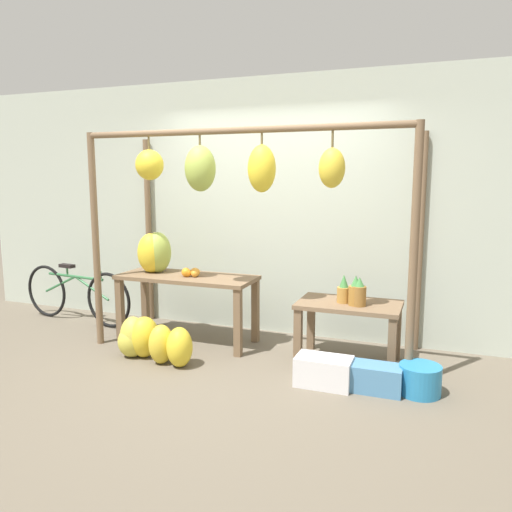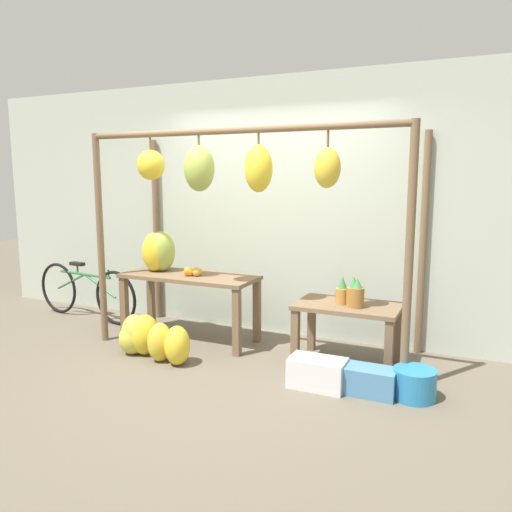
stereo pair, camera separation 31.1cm
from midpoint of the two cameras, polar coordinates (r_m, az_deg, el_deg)
The scene contains 14 objects.
ground_plane at distance 4.54m, azimuth -2.54°, elevation -13.39°, with size 20.00×20.00×0.00m, color #665B4C.
shop_wall_back at distance 5.51m, azimuth 4.07°, elevation 5.52°, with size 8.00×0.08×2.80m.
stall_awning at distance 4.68m, azimuth -0.68°, elevation 7.70°, with size 3.18×1.15×2.17m.
display_table_main at distance 5.32m, azimuth -5.96°, elevation -3.41°, with size 1.46×0.58×0.71m.
display_table_side at distance 4.75m, azimuth 12.29°, elevation -6.72°, with size 0.95×0.58×0.57m.
banana_pile_on_table at distance 5.53m, azimuth -9.56°, elevation 0.38°, with size 0.41×0.39×0.44m.
orange_pile at distance 5.22m, azimuth -5.46°, elevation -1.81°, with size 0.18×0.16×0.10m.
pineapple_cluster at distance 4.62m, azimuth 12.74°, elevation -4.24°, with size 0.28×0.20×0.28m.
banana_pile_ground_left at distance 5.08m, azimuth -11.69°, elevation -8.98°, with size 0.49×0.41×0.40m.
banana_pile_ground_right at distance 4.78m, azimuth -8.01°, elevation -9.94°, with size 0.53×0.36×0.37m.
fruit_crate_white at distance 4.30m, azimuth 9.15°, elevation -13.08°, with size 0.47×0.27×0.25m.
blue_bucket at distance 4.28m, azimuth 19.71°, elevation -13.62°, with size 0.33×0.33×0.24m.
parked_bicycle at distance 6.44m, azimuth -17.59°, elevation -3.89°, with size 1.67×0.23×0.70m.
fruit_crate_purple at distance 4.26m, azimuth 14.94°, elevation -13.67°, with size 0.42×0.24×0.22m.
Camera 2 is at (2.06, -3.68, 1.72)m, focal length 35.00 mm.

